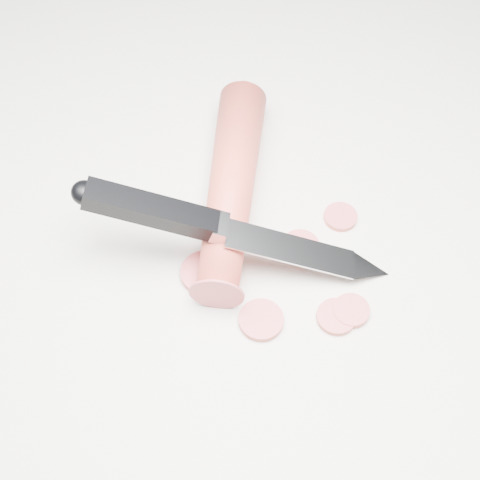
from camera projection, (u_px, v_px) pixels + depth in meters
ground at (251, 218)px, 0.60m from camera, size 2.40×2.40×0.00m
carrot at (231, 187)px, 0.59m from camera, size 0.16×0.20×0.04m
carrot_slice_0 at (351, 311)px, 0.55m from camera, size 0.03×0.03×0.01m
carrot_slice_1 at (340, 217)px, 0.60m from camera, size 0.03×0.03×0.01m
carrot_slice_2 at (205, 273)px, 0.57m from camera, size 0.04×0.04×0.01m
carrot_slice_3 at (300, 246)px, 0.58m from camera, size 0.03×0.03×0.01m
carrot_slice_4 at (336, 317)px, 0.55m from camera, size 0.03×0.03×0.01m
carrot_slice_5 at (261, 320)px, 0.54m from camera, size 0.04×0.04×0.01m
kitchen_knife at (238, 230)px, 0.54m from camera, size 0.23×0.18×0.09m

